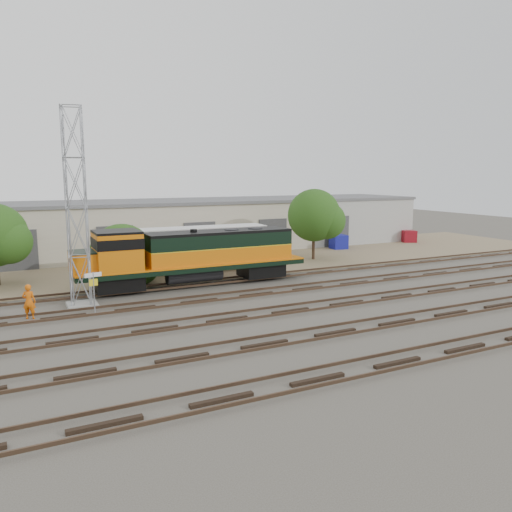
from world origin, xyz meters
name	(u,v)px	position (x,y,z in m)	size (l,w,h in m)	color
ground	(267,301)	(0.00, 0.00, 0.00)	(140.00, 140.00, 0.00)	#47423A
dirt_strip	(190,263)	(0.00, 15.00, 0.01)	(80.00, 16.00, 0.02)	#726047
tracks	(290,311)	(0.00, -3.00, 0.08)	(80.00, 20.40, 0.28)	black
warehouse	(165,226)	(0.04, 22.98, 2.65)	(58.40, 10.40, 5.30)	#C0B7A0
locomotive	(190,255)	(-3.02, 6.00, 2.30)	(16.59, 2.91, 3.99)	black
signal_tower	(77,212)	(-10.73, 3.69, 5.74)	(1.74, 1.74, 11.79)	gray
sign_post	(94,285)	(-10.27, 1.75, 1.70)	(0.97, 0.29, 2.43)	gray
worker	(29,302)	(-13.67, 2.20, 0.98)	(0.72, 0.47, 1.97)	#DF5E0C
semi_trailer	(198,244)	(-0.72, 10.92, 2.33)	(12.09, 2.64, 3.70)	silver
dumpster_blue	(339,242)	(17.26, 16.48, 0.75)	(1.60, 1.50, 1.50)	navy
dumpster_red	(409,236)	(27.86, 17.21, 0.70)	(1.50, 1.40, 1.40)	maroon
tree_mid	(126,258)	(-6.97, 8.69, 1.95)	(4.94, 4.71, 4.71)	#382619
tree_east	(317,217)	(11.41, 11.79, 4.04)	(5.15, 4.91, 6.62)	#382619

